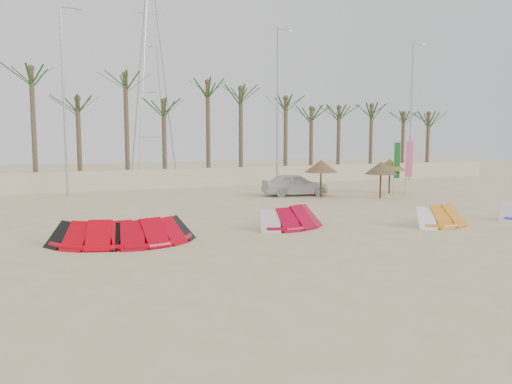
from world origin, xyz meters
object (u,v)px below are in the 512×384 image
kite_orange (437,214)px  parasol_left (321,166)px  kite_red_mid (146,230)px  kite_red_left (101,231)px  kite_red_right (289,215)px  parasol_mid (381,168)px  parasol_right (390,165)px  car (295,184)px

kite_orange → parasol_left: (0.57, 9.58, 1.38)m
kite_red_mid → parasol_left: bearing=35.1°
kite_red_mid → kite_orange: same height
kite_orange → parasol_left: 9.70m
kite_red_left → kite_red_right: 7.08m
kite_orange → parasol_mid: 8.78m
kite_red_mid → kite_orange: (11.23, -1.27, -0.00)m
kite_red_mid → parasol_right: 19.00m
kite_orange → parasol_left: parasol_left is taller
parasol_left → parasol_mid: parasol_left is taller
parasol_left → parasol_right: 5.12m
kite_orange → parasol_right: parasol_right is taller
kite_red_mid → car: size_ratio=0.88×
parasol_left → parasol_mid: (2.94, -1.63, -0.09)m
kite_red_left → car: 15.58m
kite_orange → kite_red_left: bearing=173.0°
kite_red_left → kite_red_right: same height
parasol_left → kite_red_left: bearing=-148.7°
parasol_mid → parasol_right: parasol_right is taller
kite_red_right → parasol_left: 9.83m
parasol_mid → parasol_right: bearing=40.8°
kite_red_right → kite_orange: 5.91m
parasol_right → parasol_mid: bearing=-139.2°
kite_red_right → car: bearing=59.9°
kite_red_left → parasol_right: bearing=24.3°
kite_orange → parasol_right: (5.69, 9.83, 1.35)m
parasol_right → car: 6.21m
parasol_mid → car: bearing=140.4°
kite_red_left → kite_orange: (12.62, -1.56, -0.00)m
kite_red_mid → car: (10.94, 9.82, 0.25)m
parasol_right → kite_red_mid: bearing=-153.2°
kite_orange → parasol_right: 11.43m
kite_red_left → car: (12.32, 9.53, 0.25)m
kite_red_left → parasol_left: 15.50m
kite_orange → car: car is taller
parasol_left → car: size_ratio=0.55×
kite_red_mid → car: bearing=41.9°
kite_orange → car: size_ratio=0.82×
kite_red_right → kite_orange: size_ratio=1.11×
kite_red_left → parasol_mid: bearing=21.6°
kite_red_mid → parasol_mid: bearing=24.4°
parasol_right → kite_orange: bearing=-120.1°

